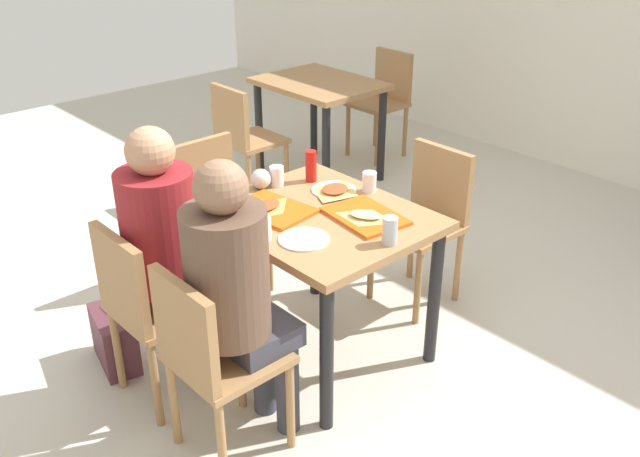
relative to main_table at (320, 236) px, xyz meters
The scene contains 25 objects.
ground_plane 0.66m from the main_table, ahead, with size 10.00×10.00×0.02m, color beige.
main_table is the anchor object (origin of this frame).
chair_near_left 0.84m from the main_table, 106.95° to the right, with size 0.40×0.40×0.87m.
chair_near_right 0.84m from the main_table, 73.05° to the right, with size 0.40×0.40×0.87m.
chair_far_side 0.80m from the main_table, 90.00° to the left, with size 0.40×0.40×0.87m.
chair_left_end 0.88m from the main_table, behind, with size 0.40×0.40×0.87m.
person_in_red 0.70m from the main_table, 110.33° to the right, with size 0.32×0.42×1.28m.
person_in_brown_jacket 0.70m from the main_table, 69.67° to the right, with size 0.32×0.42×1.28m.
tray_red_near 0.25m from the main_table, 139.80° to the right, with size 0.36×0.26×0.02m, color #D85914.
tray_red_far 0.24m from the main_table, 35.92° to the left, with size 0.36×0.26×0.02m, color #D85914.
paper_plate_center 0.29m from the main_table, 122.84° to the left, with size 0.22×0.22×0.01m, color white.
paper_plate_near_edge 0.29m from the main_table, 57.16° to the right, with size 0.22×0.22×0.01m, color white.
pizza_slice_a 0.28m from the main_table, 137.01° to the right, with size 0.18×0.24×0.02m.
pizza_slice_b 0.26m from the main_table, 27.45° to the left, with size 0.25×0.21×0.02m.
pizza_slice_c 0.27m from the main_table, 120.18° to the left, with size 0.24×0.26×0.02m.
plastic_cup_a 0.38m from the main_table, 93.98° to the left, with size 0.07×0.07×0.10m, color white.
plastic_cup_b 0.38m from the main_table, 86.02° to the right, with size 0.07×0.07×0.10m, color white.
plastic_cup_c 0.42m from the main_table, behind, with size 0.07×0.07×0.10m, color white.
soda_can 0.45m from the main_table, ahead, with size 0.07×0.07×0.12m, color #B7BCC6.
condiment_bottle 0.43m from the main_table, 144.43° to the left, with size 0.06×0.06×0.16m, color red.
foil_bundle 0.44m from the main_table, behind, with size 0.10×0.10×0.10m, color silver.
handbag 1.12m from the main_table, 126.20° to the right, with size 0.32×0.16×0.28m, color #592D38.
background_table 2.30m from the main_table, 137.81° to the left, with size 0.90×0.70×0.76m.
background_chair_near 1.89m from the main_table, 154.56° to the left, with size 0.40×0.40×0.87m.
background_chair_far 2.85m from the main_table, 126.78° to the left, with size 0.40×0.40×0.87m.
Camera 1 is at (2.12, -1.93, 2.15)m, focal length 39.10 mm.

